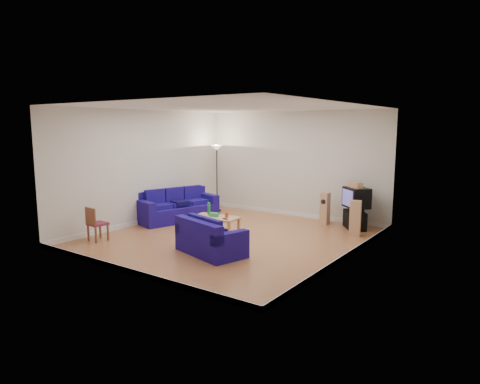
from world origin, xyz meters
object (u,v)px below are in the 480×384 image
Objects in this scene: sofa_loveseat at (209,241)px; television at (356,198)px; coffee_table at (216,218)px; tv_stand at (355,220)px; sofa_three_seat at (176,209)px.

television is (1.74, 4.10, 0.56)m from sofa_loveseat.
tv_stand is at bearing 42.50° from coffee_table.
tv_stand is at bearing 129.70° from sofa_three_seat.
sofa_three_seat reaches higher than sofa_loveseat.
sofa_loveseat is 2.01× the size of television.
television is (2.79, 2.57, 0.47)m from coffee_table.
television reaches higher than sofa_loveseat.
television reaches higher than sofa_three_seat.
sofa_loveseat is at bearing -59.72° from tv_stand.
coffee_table is at bearing -95.47° from television.
sofa_loveseat is 1.86m from coffee_table.
television is at bearing 82.37° from sofa_loveseat.
tv_stand is (2.78, 2.54, -0.14)m from coffee_table.
sofa_three_seat is 2.91× the size of television.
sofa_loveseat is 1.38× the size of coffee_table.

